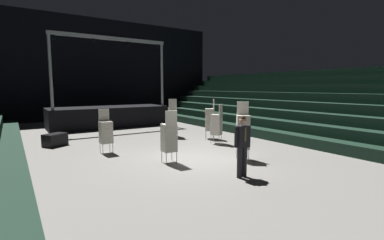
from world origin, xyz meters
name	(u,v)px	position (x,y,z in m)	size (l,w,h in m)	color
ground_plane	(191,160)	(0.00, 0.00, -0.05)	(22.00, 30.00, 0.10)	slate
arena_end_wall	(88,69)	(0.00, 15.00, 4.00)	(22.00, 0.30, 8.00)	black
bleacher_bank_right	(305,101)	(8.00, 1.00, 1.80)	(6.00, 24.00, 3.60)	black
stage_riser	(109,115)	(0.00, 9.87, 0.73)	(7.26, 2.69, 5.57)	black
man_with_tie	(242,143)	(0.10, -2.54, 1.00)	(0.57, 0.24, 1.76)	black
chair_stack_front_left	(210,119)	(2.94, 2.79, 0.98)	(0.61, 0.61, 1.96)	#B2B5BA
chair_stack_front_right	(217,124)	(2.47, 1.65, 0.90)	(0.61, 0.61, 1.79)	#B2B5BA
chair_stack_mid_left	(173,118)	(1.66, 4.28, 0.98)	(0.59, 0.59, 1.96)	#B2B5BA
chair_stack_mid_right	(106,131)	(-2.28, 2.50, 0.86)	(0.44, 0.44, 1.71)	#B2B5BA
chair_stack_mid_centre	(243,131)	(1.45, -1.13, 1.03)	(0.62, 0.62, 2.05)	#B2B5BA
chair_stack_rear_left	(169,137)	(-0.91, -0.09, 0.90)	(0.47, 0.47, 1.79)	#B2B5BA
equipment_road_case	(55,140)	(-3.77, 5.09, 0.27)	(0.90, 0.60, 0.54)	black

